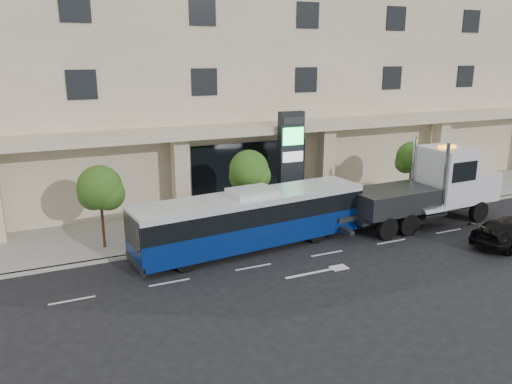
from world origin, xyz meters
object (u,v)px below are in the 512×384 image
Objects in this scene: black_sedan at (512,231)px; signage_pylon at (291,162)px; city_bus at (252,218)px; tow_truck at (431,189)px.

black_sedan is 0.82× the size of signage_pylon.
city_bus is 1.15× the size of tow_truck.
signage_pylon reaches higher than tow_truck.
signage_pylon is at bearing 32.72° from black_sedan.
city_bus is 2.02× the size of signage_pylon.
signage_pylon reaches higher than black_sedan.
city_bus is at bearing 175.12° from tow_truck.
city_bus is 13.50m from black_sedan.
black_sedan is at bearing -49.41° from signage_pylon.
tow_truck is at bearing -35.84° from signage_pylon.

